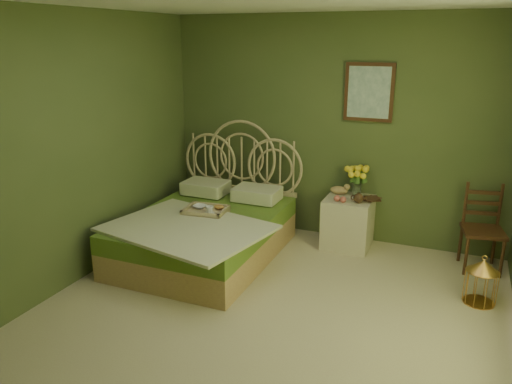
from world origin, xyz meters
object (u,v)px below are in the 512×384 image
at_px(nightstand, 349,216).
at_px(chair, 484,222).
at_px(birdcage, 481,282).
at_px(bed, 207,229).

bearing_deg(nightstand, chair, -0.77).
bearing_deg(birdcage, chair, 90.00).
height_order(bed, birdcage, bed).
bearing_deg(birdcage, nightstand, 148.97).
bearing_deg(chair, nightstand, 168.36).
bearing_deg(birdcage, bed, -179.76).
bearing_deg(nightstand, birdcage, -31.03).
xyz_separation_m(bed, nightstand, (1.39, 0.86, 0.06)).
distance_m(chair, birdcage, 0.88).
height_order(chair, birdcage, chair).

